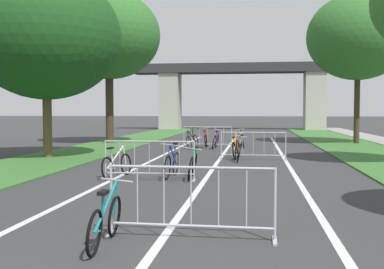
# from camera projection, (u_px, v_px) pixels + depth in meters

# --- Properties ---
(grass_verge_left) EXTENTS (3.48, 51.74, 0.05)m
(grass_verge_left) POSITION_uv_depth(u_px,v_px,m) (110.00, 145.00, 24.55)
(grass_verge_left) COLOR #386B2D
(grass_verge_left) RESTS_ON ground
(grass_verge_right) EXTENTS (3.48, 51.74, 0.05)m
(grass_verge_right) POSITION_uv_depth(u_px,v_px,m) (355.00, 148.00, 22.91)
(grass_verge_right) COLOR #386B2D
(grass_verge_right) RESTS_ON ground
(lane_stripe_center) EXTENTS (0.14, 29.93, 0.01)m
(lane_stripe_center) POSITION_uv_depth(u_px,v_px,m) (219.00, 160.00, 17.59)
(lane_stripe_center) COLOR silver
(lane_stripe_center) RESTS_ON ground
(lane_stripe_right_lane) EXTENTS (0.14, 29.93, 0.01)m
(lane_stripe_right_lane) POSITION_uv_depth(u_px,v_px,m) (286.00, 161.00, 17.27)
(lane_stripe_right_lane) COLOR silver
(lane_stripe_right_lane) RESTS_ON ground
(lane_stripe_left_lane) EXTENTS (0.14, 29.93, 0.01)m
(lane_stripe_left_lane) POSITION_uv_depth(u_px,v_px,m) (155.00, 159.00, 17.92)
(lane_stripe_left_lane) COLOR silver
(lane_stripe_left_lane) RESTS_ON ground
(overpass_bridge) EXTENTS (20.93, 2.81, 6.30)m
(overpass_bridge) POSITION_uv_depth(u_px,v_px,m) (241.00, 85.00, 44.88)
(overpass_bridge) COLOR #2D2D30
(overpass_bridge) RESTS_ON ground
(tree_left_oak_mid) EXTENTS (5.71, 5.71, 7.12)m
(tree_left_oak_mid) POSITION_uv_depth(u_px,v_px,m) (46.00, 36.00, 17.95)
(tree_left_oak_mid) COLOR brown
(tree_left_oak_mid) RESTS_ON ground
(tree_left_cypress_far) EXTENTS (5.72, 5.72, 8.46)m
(tree_left_cypress_far) POSITION_uv_depth(u_px,v_px,m) (109.00, 36.00, 26.12)
(tree_left_cypress_far) COLOR #3D2D1E
(tree_left_cypress_far) RESTS_ON ground
(tree_right_oak_near) EXTENTS (5.54, 5.54, 8.22)m
(tree_right_oak_near) POSITION_uv_depth(u_px,v_px,m) (358.00, 37.00, 25.56)
(tree_right_oak_near) COLOR #3D2D1E
(tree_right_oak_near) RESTS_ON ground
(crowd_barrier_nearest) EXTENTS (2.46, 0.48, 1.05)m
(crowd_barrier_nearest) POSITION_uv_depth(u_px,v_px,m) (191.00, 202.00, 6.77)
(crowd_barrier_nearest) COLOR #ADADB2
(crowd_barrier_nearest) RESTS_ON ground
(crowd_barrier_second) EXTENTS (2.46, 0.49, 1.05)m
(crowd_barrier_second) POSITION_uv_depth(u_px,v_px,m) (149.00, 161.00, 12.44)
(crowd_barrier_second) COLOR #ADADB2
(crowd_barrier_second) RESTS_ON ground
(crowd_barrier_third) EXTENTS (2.46, 0.50, 1.05)m
(crowd_barrier_third) POSITION_uv_depth(u_px,v_px,m) (253.00, 146.00, 17.51)
(crowd_barrier_third) COLOR #ADADB2
(crowd_barrier_third) RESTS_ON ground
(crowd_barrier_fourth) EXTENTS (2.46, 0.51, 1.05)m
(crowd_barrier_fourth) POSITION_uv_depth(u_px,v_px,m) (208.00, 137.00, 23.23)
(crowd_barrier_fourth) COLOR #ADADB2
(crowd_barrier_fourth) RESTS_ON ground
(bicycle_yellow_0) EXTENTS (0.54, 1.67, 0.94)m
(bicycle_yellow_0) POSITION_uv_depth(u_px,v_px,m) (242.00, 140.00, 23.43)
(bicycle_yellow_0) COLOR black
(bicycle_yellow_0) RESTS_ON ground
(bicycle_blue_1) EXTENTS (0.50, 1.64, 0.97)m
(bicycle_blue_1) POSITION_uv_depth(u_px,v_px,m) (172.00, 164.00, 12.95)
(bicycle_blue_1) COLOR black
(bicycle_blue_1) RESTS_ON ground
(bicycle_teal_2) EXTENTS (0.47, 1.58, 0.87)m
(bicycle_teal_2) POSITION_uv_depth(u_px,v_px,m) (105.00, 221.00, 6.39)
(bicycle_teal_2) COLOR black
(bicycle_teal_2) RESTS_ON ground
(bicycle_white_3) EXTENTS (0.55, 1.67, 0.88)m
(bicycle_white_3) POSITION_uv_depth(u_px,v_px,m) (117.00, 165.00, 12.97)
(bicycle_white_3) COLOR black
(bicycle_white_3) RESTS_ON ground
(bicycle_purple_4) EXTENTS (0.55, 1.67, 0.95)m
(bicycle_purple_4) POSITION_uv_depth(u_px,v_px,m) (216.00, 141.00, 22.65)
(bicycle_purple_4) COLOR black
(bicycle_purple_4) RESTS_ON ground
(bicycle_silver_5) EXTENTS (0.43, 1.69, 1.00)m
(bicycle_silver_5) POSITION_uv_depth(u_px,v_px,m) (239.00, 151.00, 17.05)
(bicycle_silver_5) COLOR black
(bicycle_silver_5) RESTS_ON ground
(bicycle_orange_6) EXTENTS (0.51, 1.77, 1.02)m
(bicycle_orange_6) POSITION_uv_depth(u_px,v_px,m) (236.00, 149.00, 18.06)
(bicycle_orange_6) COLOR black
(bicycle_orange_6) RESTS_ON ground
(bicycle_red_7) EXTENTS (0.49, 1.67, 0.99)m
(bicycle_red_7) POSITION_uv_depth(u_px,v_px,m) (206.00, 140.00, 23.63)
(bicycle_red_7) COLOR black
(bicycle_red_7) RESTS_ON ground
(bicycle_green_8) EXTENTS (0.45, 1.69, 0.89)m
(bicycle_green_8) POSITION_uv_depth(u_px,v_px,m) (193.00, 165.00, 12.77)
(bicycle_green_8) COLOR black
(bicycle_green_8) RESTS_ON ground
(bicycle_black_9) EXTENTS (0.66, 1.71, 0.97)m
(bicycle_black_9) POSITION_uv_depth(u_px,v_px,m) (192.00, 141.00, 22.81)
(bicycle_black_9) COLOR black
(bicycle_black_9) RESTS_ON ground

